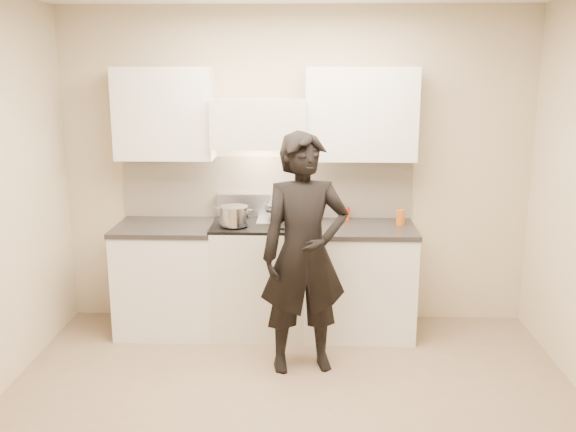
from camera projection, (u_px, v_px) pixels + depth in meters
The scene contains 11 objects.
ground_plane at pixel (290, 419), 4.11m from camera, with size 4.00×4.00×0.00m, color #857056.
room_shell at pixel (283, 163), 4.11m from camera, with size 4.04×3.54×2.70m.
stove at pixel (259, 277), 5.40m from camera, with size 0.76×0.65×0.96m.
counter_right at pixel (358, 279), 5.38m from camera, with size 0.92×0.67×0.92m.
counter_left at pixel (168, 277), 5.43m from camera, with size 0.82×0.67×0.92m.
wok at pixel (283, 208), 5.36m from camera, with size 0.33×0.39×0.26m.
stock_pot at pixel (234, 216), 5.14m from camera, with size 0.32×0.29×0.15m.
utensil_crock at pixel (313, 211), 5.42m from camera, with size 0.11×0.11×0.30m.
spice_jar at pixel (347, 214), 5.48m from camera, with size 0.05×0.05×0.10m.
oil_glass at pixel (400, 217), 5.31m from camera, with size 0.07×0.07×0.13m.
person at pixel (304, 254), 4.63m from camera, with size 0.64×0.42×1.76m, color black.
Camera 1 is at (0.11, -3.71, 2.21)m, focal length 40.00 mm.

